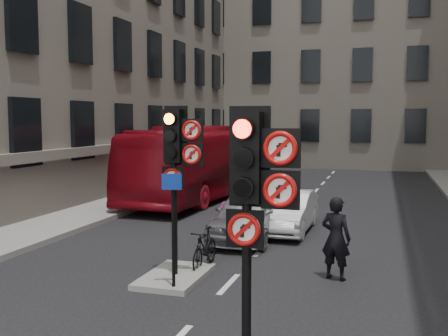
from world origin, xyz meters
The scene contains 12 objects.
pavement_left centered at (-7.20, 12.00, 0.08)m, with size 3.00×50.00×0.16m, color gray.
centre_island centered at (-1.20, 5.00, 0.06)m, with size 1.20×2.00×0.12m, color gray.
building_far centered at (0.00, 38.00, 10.00)m, with size 30.00×14.00×20.00m, color slate.
signal_near centered at (1.49, 0.99, 2.58)m, with size 0.91×0.40×3.58m.
signal_far centered at (-1.11, 4.99, 2.70)m, with size 0.91×0.40×3.58m.
car_silver centered at (-0.65, 9.19, 0.69)m, with size 1.64×4.07×1.39m, color #989A9F.
car_white centered at (0.29, 10.50, 0.62)m, with size 1.30×3.74×1.23m, color silver.
car_pink centered at (-0.95, 12.34, 0.71)m, with size 1.99×4.89×1.42m, color #D23D9A.
bus_red centered at (-4.50, 16.33, 1.57)m, with size 2.64×11.27×3.14m, color maroon.
motorcycle centered at (-0.87, 6.00, 0.46)m, with size 0.43×1.53×0.92m, color black.
motorcyclist centered at (2.08, 6.00, 0.89)m, with size 0.65×0.43×1.79m, color black.
info_sign centered at (-0.90, 4.18, 1.57)m, with size 0.38×0.17×2.24m.
Camera 1 is at (2.97, -5.16, 3.41)m, focal length 42.00 mm.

